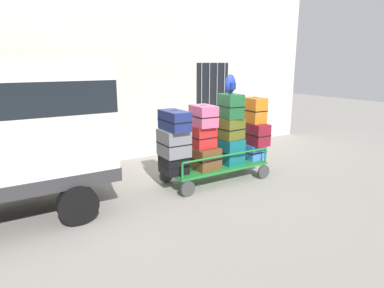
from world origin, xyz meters
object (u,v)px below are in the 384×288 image
at_px(luggage_cart, 216,167).
at_px(suitcase_midleft_top, 203,116).
at_px(suitcase_left_bottom, 174,164).
at_px(suitcase_midright_middle, 254,133).
at_px(suitcase_center_top, 231,106).
at_px(suitcase_center_bottom, 228,150).
at_px(suitcase_midright_top, 254,110).
at_px(suitcase_midright_bottom, 253,151).
at_px(suitcase_left_top, 174,120).
at_px(suitcase_left_middle, 174,143).
at_px(backpack, 230,84).
at_px(suitcase_center_middle, 229,128).
at_px(suitcase_midleft_middle, 203,137).
at_px(suitcase_midleft_bottom, 202,157).

relative_size(luggage_cart, suitcase_midleft_top, 3.87).
distance_m(suitcase_left_bottom, suitcase_midright_middle, 2.31).
bearing_deg(suitcase_center_top, suitcase_left_bottom, 178.56).
distance_m(suitcase_center_bottom, suitcase_midright_top, 1.20).
relative_size(suitcase_midright_bottom, suitcase_midright_top, 0.87).
relative_size(suitcase_left_bottom, suitcase_midright_middle, 0.66).
distance_m(suitcase_left_bottom, suitcase_left_top, 0.99).
bearing_deg(suitcase_midright_bottom, luggage_cart, 178.29).
distance_m(luggage_cart, suitcase_left_middle, 1.35).
relative_size(suitcase_midright_bottom, backpack, 1.23).
bearing_deg(suitcase_midright_middle, suitcase_midright_bottom, -90.00).
relative_size(suitcase_midleft_top, suitcase_midright_top, 1.03).
bearing_deg(suitcase_left_top, suitcase_midright_top, 0.59).
xyz_separation_m(suitcase_center_bottom, backpack, (0.01, 0.00, 1.59)).
distance_m(suitcase_left_middle, suitcase_center_top, 1.66).
bearing_deg(suitcase_midright_middle, suitcase_midleft_top, 179.30).
bearing_deg(suitcase_center_top, suitcase_midright_top, 0.36).
relative_size(suitcase_center_bottom, suitcase_center_middle, 1.07).
relative_size(suitcase_left_top, suitcase_center_bottom, 1.12).
relative_size(suitcase_midleft_middle, suitcase_center_top, 0.83).
bearing_deg(luggage_cart, suitcase_midleft_bottom, 174.16).
relative_size(suitcase_left_top, backpack, 1.79).
height_order(suitcase_midleft_top, suitcase_center_bottom, suitcase_midleft_top).
xyz_separation_m(suitcase_left_middle, suitcase_midright_bottom, (2.26, -0.03, -0.50)).
bearing_deg(suitcase_midleft_bottom, suitcase_left_top, -174.05).
bearing_deg(suitcase_midleft_middle, suitcase_midright_middle, -0.62).
height_order(suitcase_left_middle, backpack, backpack).
distance_m(luggage_cart, suitcase_center_middle, 0.99).
height_order(suitcase_midright_bottom, suitcase_midright_top, suitcase_midright_top).
relative_size(suitcase_left_bottom, suitcase_center_middle, 0.87).
bearing_deg(suitcase_left_bottom, luggage_cart, -0.85).
bearing_deg(suitcase_midright_bottom, suitcase_midleft_top, 179.23).
height_order(suitcase_midleft_bottom, suitcase_midleft_top, suitcase_midleft_top).
bearing_deg(suitcase_midleft_middle, suitcase_center_middle, 2.68).
bearing_deg(suitcase_left_top, suitcase_center_top, 0.71).
bearing_deg(suitcase_left_top, suitcase_midright_bottom, 0.16).
xyz_separation_m(suitcase_center_bottom, suitcase_midright_top, (0.75, -0.03, 0.93)).
height_order(suitcase_midleft_middle, suitcase_midright_top, suitcase_midright_top).
bearing_deg(suitcase_midright_bottom, suitcase_center_top, 179.05).
relative_size(suitcase_midleft_top, suitcase_center_bottom, 0.92).
bearing_deg(luggage_cart, suitcase_center_top, -3.22).
xyz_separation_m(suitcase_left_top, suitcase_center_bottom, (1.51, 0.05, -0.88)).
distance_m(suitcase_left_middle, suitcase_midright_bottom, 2.31).
xyz_separation_m(suitcase_left_top, suitcase_midright_top, (2.26, 0.02, 0.05)).
relative_size(suitcase_left_middle, suitcase_center_middle, 0.98).
bearing_deg(suitcase_center_middle, backpack, -28.62).
xyz_separation_m(suitcase_center_bottom, suitcase_center_top, (0.00, -0.03, 1.08)).
distance_m(suitcase_midleft_bottom, suitcase_midright_top, 1.80).
relative_size(suitcase_midleft_bottom, suitcase_center_middle, 1.28).
relative_size(suitcase_center_top, backpack, 1.41).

